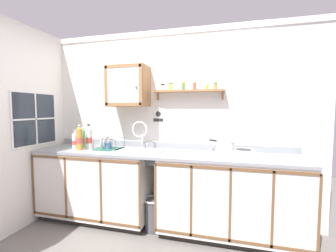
{
  "coord_description": "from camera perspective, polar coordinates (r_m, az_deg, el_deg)",
  "views": [
    {
      "loc": [
        0.79,
        -2.36,
        1.46
      ],
      "look_at": [
        0.06,
        0.38,
        1.25
      ],
      "focal_mm": 24.28,
      "sensor_mm": 36.0,
      "label": 1
    }
  ],
  "objects": [
    {
      "name": "spice_shelf",
      "position": [
        2.91,
        4.94,
        9.01
      ],
      "size": [
        0.9,
        0.14,
        0.23
      ],
      "color": "#996B42"
    },
    {
      "name": "hot_plate_stove",
      "position": [
        2.67,
        16.34,
        -6.43
      ],
      "size": [
        0.41,
        0.32,
        0.08
      ],
      "color": "silver",
      "rests_on": "countertop"
    },
    {
      "name": "wall_cabinet",
      "position": [
        3.07,
        -10.0,
        9.77
      ],
      "size": [
        0.53,
        0.33,
        0.53
      ],
      "color": "#996B42"
    },
    {
      "name": "trash_bin",
      "position": [
        2.94,
        -3.62,
        -21.11
      ],
      "size": [
        0.25,
        0.25,
        0.39
      ],
      "color": "#4C4C51",
      "rests_on": "ground"
    },
    {
      "name": "bottle_water_clear_3",
      "position": [
        3.25,
        -22.25,
        -3.39
      ],
      "size": [
        0.08,
        0.08,
        0.25
      ],
      "color": "silver",
      "rests_on": "countertop"
    },
    {
      "name": "bottle_juice_amber_0",
      "position": [
        3.13,
        -21.32,
        -2.95
      ],
      "size": [
        0.08,
        0.08,
        0.32
      ],
      "color": "gold",
      "rests_on": "countertop"
    },
    {
      "name": "bottle_soda_green_2",
      "position": [
        3.32,
        -20.64,
        -2.88
      ],
      "size": [
        0.07,
        0.07,
        0.28
      ],
      "color": "#4CB266",
      "rests_on": "countertop"
    },
    {
      "name": "lower_cabinet_run_right",
      "position": [
        2.8,
        15.26,
        -16.9
      ],
      "size": [
        1.61,
        0.62,
        0.91
      ],
      "color": "black",
      "rests_on": "ground"
    },
    {
      "name": "lower_cabinet_run",
      "position": [
        3.26,
        -17.32,
        -13.86
      ],
      "size": [
        1.48,
        0.62,
        0.91
      ],
      "color": "black",
      "rests_on": "ground"
    },
    {
      "name": "side_wall_left",
      "position": [
        3.19,
        -35.18,
        -0.34
      ],
      "size": [
        0.05,
        3.36,
        2.5
      ],
      "primitive_type": "cube",
      "color": "silver",
      "rests_on": "ground"
    },
    {
      "name": "dish_rack",
      "position": [
        3.09,
        -14.72,
        -4.97
      ],
      "size": [
        0.34,
        0.27,
        0.17
      ],
      "color": "#26664C",
      "rests_on": "countertop"
    },
    {
      "name": "floor",
      "position": [
        2.88,
        -3.45,
        -26.23
      ],
      "size": [
        6.27,
        6.27,
        0.0
      ],
      "primitive_type": "plane",
      "color": "slate",
      "rests_on": "ground"
    },
    {
      "name": "countertop",
      "position": [
        2.78,
        -1.86,
        -6.9
      ],
      "size": [
        3.23,
        0.64,
        0.03
      ],
      "primitive_type": "cube",
      "color": "gray",
      "rests_on": "lower_cabinet_run"
    },
    {
      "name": "window",
      "position": [
        3.4,
        -30.38,
        1.54
      ],
      "size": [
        0.03,
        0.69,
        0.7
      ],
      "color": "#262D38"
    },
    {
      "name": "mug",
      "position": [
        3.04,
        -14.77,
        -4.88
      ],
      "size": [
        0.12,
        0.08,
        0.1
      ],
      "color": "#3F6699",
      "rests_on": "countertop"
    },
    {
      "name": "saucepan",
      "position": [
        2.68,
        14.19,
        -4.48
      ],
      "size": [
        0.3,
        0.27,
        0.09
      ],
      "color": "silver",
      "rests_on": "hot_plate_stove"
    },
    {
      "name": "backsplash",
      "position": [
        3.05,
        -0.24,
        -4.85
      ],
      "size": [
        3.23,
        0.02,
        0.08
      ],
      "primitive_type": "cube",
      "color": "gray",
      "rests_on": "countertop"
    },
    {
      "name": "back_wall",
      "position": [
        3.06,
        -0.07,
        0.44
      ],
      "size": [
        3.87,
        0.07,
        2.5
      ],
      "color": "silver",
      "rests_on": "ground"
    },
    {
      "name": "warning_sign",
      "position": [
        3.06,
        -2.43,
        2.47
      ],
      "size": [
        0.16,
        0.01,
        0.23
      ],
      "color": "silver"
    },
    {
      "name": "sink",
      "position": [
        2.91,
        -7.12,
        -6.43
      ],
      "size": [
        0.6,
        0.4,
        0.51
      ],
      "color": "silver",
      "rests_on": "countertop"
    },
    {
      "name": "bottle_opaque_white_1",
      "position": [
        3.2,
        -19.23,
        -2.8
      ],
      "size": [
        0.08,
        0.08,
        0.32
      ],
      "color": "white",
      "rests_on": "countertop"
    }
  ]
}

